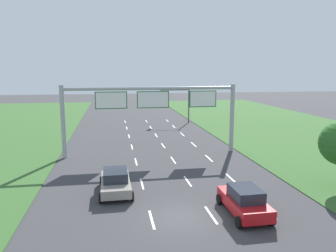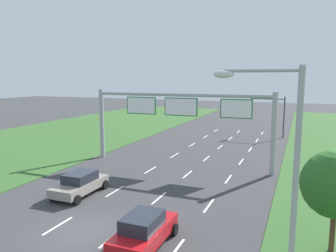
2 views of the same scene
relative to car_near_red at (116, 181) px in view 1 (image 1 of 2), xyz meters
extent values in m
plane|color=#38383A|center=(3.70, -4.57, -0.80)|extent=(200.00, 200.00, 0.00)
cube|color=white|center=(1.95, -4.57, -0.79)|extent=(0.14, 2.40, 0.01)
cube|color=white|center=(1.95, 1.43, -0.79)|extent=(0.14, 2.40, 0.01)
cube|color=white|center=(1.95, 7.43, -0.79)|extent=(0.14, 2.40, 0.01)
cube|color=white|center=(1.95, 13.43, -0.79)|extent=(0.14, 2.40, 0.01)
cube|color=white|center=(1.95, 19.43, -0.79)|extent=(0.14, 2.40, 0.01)
cube|color=white|center=(1.95, 25.43, -0.79)|extent=(0.14, 2.40, 0.01)
cube|color=white|center=(1.95, 31.43, -0.79)|extent=(0.14, 2.40, 0.01)
cube|color=white|center=(5.45, -4.57, -0.79)|extent=(0.14, 2.40, 0.01)
cube|color=white|center=(5.45, 1.43, -0.79)|extent=(0.14, 2.40, 0.01)
cube|color=white|center=(5.45, 7.43, -0.79)|extent=(0.14, 2.40, 0.01)
cube|color=white|center=(5.45, 13.43, -0.79)|extent=(0.14, 2.40, 0.01)
cube|color=white|center=(5.45, 19.43, -0.79)|extent=(0.14, 2.40, 0.01)
cube|color=white|center=(5.45, 25.43, -0.79)|extent=(0.14, 2.40, 0.01)
cube|color=white|center=(5.45, 31.43, -0.79)|extent=(0.14, 2.40, 0.01)
cube|color=white|center=(8.95, -4.57, -0.79)|extent=(0.14, 2.40, 0.01)
cube|color=white|center=(8.95, 1.43, -0.79)|extent=(0.14, 2.40, 0.01)
cube|color=white|center=(8.95, 7.43, -0.79)|extent=(0.14, 2.40, 0.01)
cube|color=white|center=(8.95, 13.43, -0.79)|extent=(0.14, 2.40, 0.01)
cube|color=white|center=(8.95, 19.43, -0.79)|extent=(0.14, 2.40, 0.01)
cube|color=white|center=(8.95, 25.43, -0.79)|extent=(0.14, 2.40, 0.01)
cube|color=white|center=(8.95, 31.43, -0.79)|extent=(0.14, 2.40, 0.01)
cube|color=gray|center=(0.00, -0.02, -0.17)|extent=(2.01, 4.46, 0.61)
cube|color=#232833|center=(0.00, 0.05, 0.46)|extent=(1.65, 2.24, 0.66)
cylinder|color=black|center=(-1.02, 1.64, -0.48)|extent=(0.23, 0.64, 0.64)
cylinder|color=black|center=(0.98, 1.66, -0.48)|extent=(0.23, 0.64, 0.64)
cylinder|color=black|center=(-0.98, -1.70, -0.48)|extent=(0.23, 0.64, 0.64)
cylinder|color=black|center=(1.02, -1.68, -0.48)|extent=(0.23, 0.64, 0.64)
cube|color=red|center=(7.39, -4.74, -0.13)|extent=(1.89, 4.33, 0.69)
cube|color=#232833|center=(7.39, -4.93, 0.55)|extent=(1.55, 2.16, 0.67)
cylinder|color=black|center=(6.43, -3.14, -0.48)|extent=(0.22, 0.64, 0.64)
cylinder|color=black|center=(8.34, -3.13, -0.48)|extent=(0.22, 0.64, 0.64)
cylinder|color=black|center=(6.44, -6.35, -0.48)|extent=(0.22, 0.64, 0.64)
cylinder|color=black|center=(8.35, -6.34, -0.48)|extent=(0.22, 0.64, 0.64)
cylinder|color=#9EA0A5|center=(-4.70, 9.94, 2.70)|extent=(0.44, 0.44, 7.00)
cylinder|color=#9EA0A5|center=(12.10, 9.94, 2.70)|extent=(0.44, 0.44, 7.00)
cylinder|color=#9EA0A5|center=(3.70, 9.94, 5.80)|extent=(16.80, 0.32, 0.32)
cube|color=#0C5B28|center=(-0.15, 9.94, 4.71)|extent=(3.04, 0.12, 1.66)
cube|color=white|center=(-0.15, 9.87, 4.71)|extent=(2.88, 0.01, 1.50)
cube|color=#0C5B28|center=(3.90, 9.94, 4.71)|extent=(3.16, 0.12, 1.66)
cube|color=white|center=(3.90, 9.87, 4.71)|extent=(3.00, 0.01, 1.50)
cube|color=#0C5B28|center=(8.95, 9.94, 4.71)|extent=(2.76, 0.12, 1.66)
cube|color=white|center=(8.95, 9.87, 4.71)|extent=(2.60, 0.01, 1.50)
cylinder|color=#47494F|center=(11.99, 28.78, 2.00)|extent=(0.20, 0.20, 5.60)
cylinder|color=#47494F|center=(9.74, 28.78, 4.45)|extent=(4.50, 0.14, 0.14)
cube|color=black|center=(7.49, 28.78, 3.80)|extent=(0.32, 0.36, 1.10)
sphere|color=red|center=(7.49, 28.58, 4.17)|extent=(0.22, 0.22, 0.22)
sphere|color=orange|center=(7.49, 28.58, 3.80)|extent=(0.22, 0.22, 0.22)
sphere|color=green|center=(7.49, 28.58, 3.43)|extent=(0.22, 0.22, 0.22)
camera|label=1|loc=(-0.09, -21.89, 7.60)|focal=35.00mm
camera|label=2|loc=(14.11, -18.14, 7.35)|focal=35.00mm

